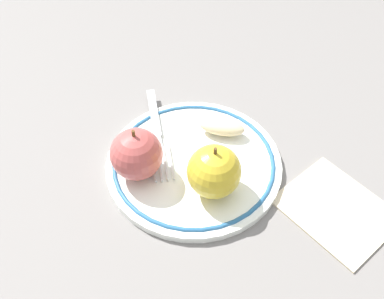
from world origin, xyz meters
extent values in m
plane|color=slate|center=(0.00, 0.00, 0.00)|extent=(2.00, 2.00, 0.00)
cylinder|color=white|center=(-0.01, 0.00, 0.01)|extent=(0.24, 0.24, 0.01)
torus|color=#2A6193|center=(-0.01, 0.00, 0.01)|extent=(0.22, 0.22, 0.01)
sphere|color=gold|center=(0.02, 0.04, 0.05)|extent=(0.07, 0.07, 0.07)
cylinder|color=brown|center=(0.02, 0.04, 0.09)|extent=(0.00, 0.00, 0.01)
sphere|color=#B84F4C|center=(0.04, -0.06, 0.05)|extent=(0.07, 0.07, 0.07)
cylinder|color=brown|center=(0.04, -0.06, 0.09)|extent=(0.00, 0.00, 0.01)
ellipsoid|color=beige|center=(-0.08, 0.01, 0.02)|extent=(0.05, 0.07, 0.02)
cube|color=silver|center=(-0.06, -0.10, 0.02)|extent=(0.09, 0.07, 0.00)
cube|color=silver|center=(-0.02, -0.06, 0.02)|extent=(0.02, 0.02, 0.00)
cube|color=silver|center=(0.02, -0.04, 0.02)|extent=(0.05, 0.04, 0.00)
cube|color=silver|center=(0.02, -0.04, 0.02)|extent=(0.05, 0.04, 0.00)
cube|color=silver|center=(0.01, -0.03, 0.02)|extent=(0.05, 0.04, 0.00)
cube|color=silver|center=(0.01, -0.03, 0.02)|extent=(0.05, 0.04, 0.00)
cube|color=beige|center=(-0.04, 0.20, 0.00)|extent=(0.15, 0.17, 0.01)
camera|label=1|loc=(0.32, 0.18, 0.46)|focal=40.00mm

